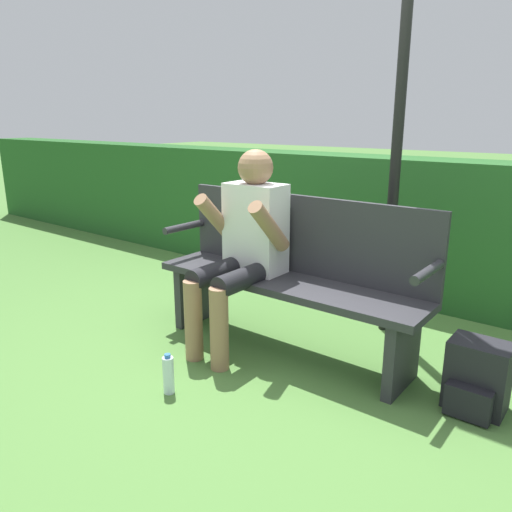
% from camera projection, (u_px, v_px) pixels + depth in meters
% --- Properties ---
extents(ground_plane, '(40.00, 40.00, 0.00)m').
position_uv_depth(ground_plane, '(284.00, 349.00, 3.19)').
color(ground_plane, '#4C7A38').
extents(hedge_back, '(12.00, 0.47, 1.13)m').
position_uv_depth(hedge_back, '(384.00, 226.00, 4.15)').
color(hedge_back, '#235623').
rests_on(hedge_back, ground).
extents(park_bench, '(1.78, 0.42, 0.97)m').
position_uv_depth(park_bench, '(292.00, 273.00, 3.11)').
color(park_bench, '#2D2D33').
rests_on(park_bench, ground).
extents(person_seated, '(0.51, 0.64, 1.25)m').
position_uv_depth(person_seated, '(244.00, 241.00, 3.11)').
color(person_seated, silver).
rests_on(person_seated, ground).
extents(backpack, '(0.29, 0.28, 0.36)m').
position_uv_depth(backpack, '(477.00, 378.00, 2.50)').
color(backpack, black).
rests_on(backpack, ground).
extents(water_bottle, '(0.06, 0.06, 0.23)m').
position_uv_depth(water_bottle, '(168.00, 375.00, 2.67)').
color(water_bottle, silver).
rests_on(water_bottle, ground).
extents(signpost, '(0.42, 0.09, 2.99)m').
position_uv_depth(signpost, '(402.00, 68.00, 3.04)').
color(signpost, black).
rests_on(signpost, ground).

